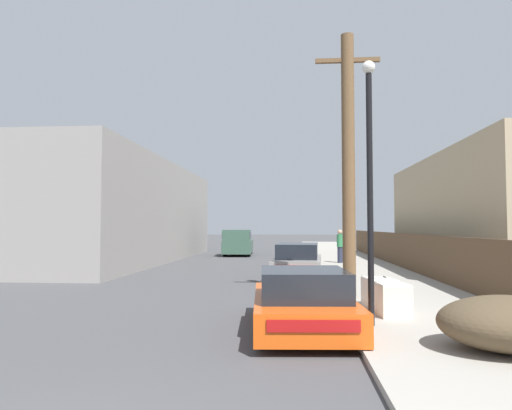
# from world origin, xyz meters

# --- Properties ---
(sidewalk_curb) EXTENTS (4.20, 63.00, 0.12)m
(sidewalk_curb) POSITION_xyz_m (5.30, 23.50, 0.06)
(sidewalk_curb) COLOR #9E998E
(sidewalk_curb) RESTS_ON ground
(discarded_fridge) EXTENTS (0.82, 1.90, 0.72)m
(discarded_fridge) POSITION_xyz_m (4.21, 7.95, 0.47)
(discarded_fridge) COLOR silver
(discarded_fridge) RESTS_ON sidewalk_curb
(parked_sports_car_red) EXTENTS (2.14, 4.14, 1.22)m
(parked_sports_car_red) POSITION_xyz_m (2.31, 6.37, 0.55)
(parked_sports_car_red) COLOR #E05114
(parked_sports_car_red) RESTS_ON ground
(car_parked_mid) EXTENTS (2.03, 4.64, 1.39)m
(car_parked_mid) POSITION_xyz_m (2.31, 15.02, 0.65)
(car_parked_mid) COLOR gray
(car_parked_mid) RESTS_ON ground
(pickup_truck) EXTENTS (2.25, 5.48, 1.81)m
(pickup_truck) POSITION_xyz_m (-1.77, 29.36, 0.90)
(pickup_truck) COLOR #385647
(pickup_truck) RESTS_ON ground
(utility_pole) EXTENTS (1.80, 0.36, 7.34)m
(utility_pole) POSITION_xyz_m (3.67, 10.10, 3.87)
(utility_pole) COLOR brown
(utility_pole) RESTS_ON sidewalk_curb
(street_lamp) EXTENTS (0.26, 0.26, 5.23)m
(street_lamp) POSITION_xyz_m (3.64, 6.40, 3.12)
(street_lamp) COLOR black
(street_lamp) RESTS_ON sidewalk_curb
(brush_pile) EXTENTS (2.17, 1.80, 0.85)m
(brush_pile) POSITION_xyz_m (5.47, 4.72, 0.54)
(brush_pile) COLOR brown
(brush_pile) RESTS_ON sidewalk_curb
(wooden_fence) EXTENTS (0.08, 33.59, 1.60)m
(wooden_fence) POSITION_xyz_m (7.25, 17.98, 0.92)
(wooden_fence) COLOR brown
(wooden_fence) RESTS_ON sidewalk_curb
(building_left_block) EXTENTS (7.00, 20.52, 5.72)m
(building_left_block) POSITION_xyz_m (-8.30, 23.47, 2.86)
(building_left_block) COLOR gray
(building_left_block) RESTS_ON ground
(building_right_house) EXTENTS (6.00, 15.10, 5.30)m
(building_right_house) POSITION_xyz_m (11.46, 18.91, 2.65)
(building_right_house) COLOR tan
(building_right_house) RESTS_ON ground
(pedestrian) EXTENTS (0.34, 0.34, 1.75)m
(pedestrian) POSITION_xyz_m (4.60, 21.78, 1.03)
(pedestrian) COLOR #282D42
(pedestrian) RESTS_ON sidewalk_curb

